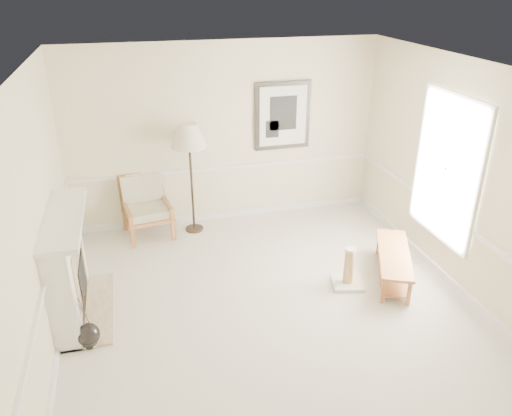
# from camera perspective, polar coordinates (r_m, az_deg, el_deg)

# --- Properties ---
(ground) EXTENTS (5.50, 5.50, 0.00)m
(ground) POSITION_cam_1_polar(r_m,az_deg,el_deg) (6.29, 1.81, -11.72)
(ground) COLOR silver
(ground) RESTS_ON ground
(room) EXTENTS (5.04, 5.54, 2.92)m
(room) POSITION_cam_1_polar(r_m,az_deg,el_deg) (5.49, 3.24, 4.76)
(room) COLOR beige
(room) RESTS_ON ground
(fireplace) EXTENTS (0.64, 1.64, 1.31)m
(fireplace) POSITION_cam_1_polar(r_m,az_deg,el_deg) (6.32, -20.73, -6.38)
(fireplace) COLOR white
(fireplace) RESTS_ON ground
(floor_vase) EXTENTS (0.26, 0.26, 0.76)m
(floor_vase) POSITION_cam_1_polar(r_m,az_deg,el_deg) (6.02, -18.61, -13.61)
(floor_vase) COLOR black
(floor_vase) RESTS_ON ground
(armchair) EXTENTS (0.81, 0.86, 0.94)m
(armchair) POSITION_cam_1_polar(r_m,az_deg,el_deg) (8.02, -12.54, 0.50)
(armchair) COLOR olive
(armchair) RESTS_ON ground
(floor_lamp) EXTENTS (0.62, 0.62, 1.76)m
(floor_lamp) POSITION_cam_1_polar(r_m,az_deg,el_deg) (7.60, -7.66, 7.87)
(floor_lamp) COLOR black
(floor_lamp) RESTS_ON ground
(bench) EXTENTS (0.93, 1.40, 0.39)m
(bench) POSITION_cam_1_polar(r_m,az_deg,el_deg) (7.03, 15.43, -5.85)
(bench) COLOR olive
(bench) RESTS_ON ground
(scratching_post) EXTENTS (0.48, 0.48, 0.56)m
(scratching_post) POSITION_cam_1_polar(r_m,az_deg,el_deg) (6.78, 10.50, -7.37)
(scratching_post) COLOR white
(scratching_post) RESTS_ON ground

